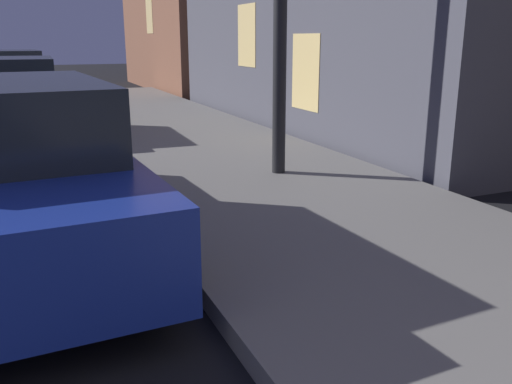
% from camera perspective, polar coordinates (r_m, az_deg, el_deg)
% --- Properties ---
extents(car_blue, '(2.14, 4.48, 1.43)m').
position_cam_1_polar(car_blue, '(4.88, -24.64, 2.10)').
color(car_blue, navy).
rests_on(car_blue, ground).
extents(car_black, '(2.09, 4.15, 1.43)m').
position_cam_1_polar(car_black, '(10.65, -24.30, 8.73)').
color(car_black, black).
rests_on(car_black, ground).
extents(car_white, '(2.19, 4.62, 1.43)m').
position_cam_1_polar(car_white, '(17.12, -24.18, 10.89)').
color(car_white, silver).
rests_on(car_white, ground).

